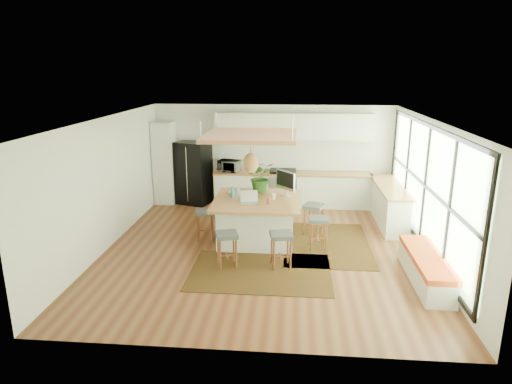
# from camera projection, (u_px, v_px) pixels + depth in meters

# --- Properties ---
(floor) EXTENTS (7.00, 7.00, 0.00)m
(floor) POSITION_uv_depth(u_px,v_px,m) (263.00, 249.00, 9.39)
(floor) COLOR #5E2E1A
(floor) RESTS_ON ground
(ceiling) EXTENTS (7.00, 7.00, 0.00)m
(ceiling) POSITION_uv_depth(u_px,v_px,m) (264.00, 119.00, 8.67)
(ceiling) COLOR white
(ceiling) RESTS_ON ground
(wall_back) EXTENTS (6.50, 0.00, 6.50)m
(wall_back) POSITION_uv_depth(u_px,v_px,m) (273.00, 154.00, 12.39)
(wall_back) COLOR white
(wall_back) RESTS_ON ground
(wall_front) EXTENTS (6.50, 0.00, 6.50)m
(wall_front) POSITION_uv_depth(u_px,v_px,m) (244.00, 258.00, 5.67)
(wall_front) COLOR white
(wall_front) RESTS_ON ground
(wall_left) EXTENTS (0.00, 7.00, 7.00)m
(wall_left) POSITION_uv_depth(u_px,v_px,m) (107.00, 183.00, 9.30)
(wall_left) COLOR white
(wall_left) RESTS_ON ground
(wall_right) EXTENTS (0.00, 7.00, 7.00)m
(wall_right) POSITION_uv_depth(u_px,v_px,m) (430.00, 191.00, 8.76)
(wall_right) COLOR white
(wall_right) RESTS_ON ground
(window_wall) EXTENTS (0.10, 6.20, 2.60)m
(window_wall) POSITION_uv_depth(u_px,v_px,m) (429.00, 188.00, 8.74)
(window_wall) COLOR black
(window_wall) RESTS_ON wall_right
(pantry) EXTENTS (0.55, 0.60, 2.25)m
(pantry) POSITION_uv_depth(u_px,v_px,m) (165.00, 163.00, 12.39)
(pantry) COLOR white
(pantry) RESTS_ON floor
(back_counter_base) EXTENTS (4.20, 0.60, 0.88)m
(back_counter_base) POSITION_uv_depth(u_px,v_px,m) (292.00, 190.00, 12.28)
(back_counter_base) COLOR white
(back_counter_base) RESTS_ON floor
(back_counter_top) EXTENTS (4.24, 0.64, 0.05)m
(back_counter_top) POSITION_uv_depth(u_px,v_px,m) (292.00, 173.00, 12.16)
(back_counter_top) COLOR #A7653B
(back_counter_top) RESTS_ON back_counter_base
(backsplash) EXTENTS (4.20, 0.02, 0.80)m
(backsplash) POSITION_uv_depth(u_px,v_px,m) (293.00, 155.00, 12.32)
(backsplash) COLOR white
(backsplash) RESTS_ON wall_back
(upper_cabinets) EXTENTS (4.20, 0.34, 0.70)m
(upper_cabinets) POSITION_uv_depth(u_px,v_px,m) (293.00, 126.00, 11.96)
(upper_cabinets) COLOR white
(upper_cabinets) RESTS_ON wall_back
(range) EXTENTS (0.76, 0.62, 1.00)m
(range) POSITION_uv_depth(u_px,v_px,m) (283.00, 187.00, 12.28)
(range) COLOR #A5A5AA
(range) RESTS_ON floor
(right_counter_base) EXTENTS (0.60, 2.50, 0.88)m
(right_counter_base) POSITION_uv_depth(u_px,v_px,m) (389.00, 205.00, 10.95)
(right_counter_base) COLOR white
(right_counter_base) RESTS_ON floor
(right_counter_top) EXTENTS (0.64, 2.54, 0.05)m
(right_counter_top) POSITION_uv_depth(u_px,v_px,m) (391.00, 186.00, 10.82)
(right_counter_top) COLOR #A7653B
(right_counter_top) RESTS_ON right_counter_base
(window_bench) EXTENTS (0.52, 2.00, 0.50)m
(window_bench) POSITION_uv_depth(u_px,v_px,m) (426.00, 268.00, 7.92)
(window_bench) COLOR white
(window_bench) RESTS_ON floor
(ceiling_panel) EXTENTS (1.86, 1.86, 0.80)m
(ceiling_panel) POSITION_uv_depth(u_px,v_px,m) (251.00, 149.00, 9.25)
(ceiling_panel) COLOR #A7653B
(ceiling_panel) RESTS_ON ceiling
(rug_near) EXTENTS (2.60, 1.80, 0.01)m
(rug_near) POSITION_uv_depth(u_px,v_px,m) (260.00, 272.00, 8.36)
(rug_near) COLOR black
(rug_near) RESTS_ON floor
(rug_right) EXTENTS (1.80, 2.60, 0.01)m
(rug_right) POSITION_uv_depth(u_px,v_px,m) (327.00, 244.00, 9.68)
(rug_right) COLOR black
(rug_right) RESTS_ON floor
(fridge) EXTENTS (1.02, 0.90, 1.72)m
(fridge) POSITION_uv_depth(u_px,v_px,m) (193.00, 170.00, 12.38)
(fridge) COLOR black
(fridge) RESTS_ON floor
(island) EXTENTS (1.85, 1.85, 0.93)m
(island) POSITION_uv_depth(u_px,v_px,m) (257.00, 220.00, 9.79)
(island) COLOR #A7653B
(island) RESTS_ON floor
(stool_near_left) EXTENTS (0.49, 0.49, 0.66)m
(stool_near_left) POSITION_uv_depth(u_px,v_px,m) (227.00, 248.00, 8.53)
(stool_near_left) COLOR #3F4446
(stool_near_left) RESTS_ON floor
(stool_near_right) EXTENTS (0.48, 0.48, 0.69)m
(stool_near_right) POSITION_uv_depth(u_px,v_px,m) (281.00, 250.00, 8.46)
(stool_near_right) COLOR #3F4446
(stool_near_right) RESTS_ON floor
(stool_right_front) EXTENTS (0.42, 0.42, 0.68)m
(stool_right_front) POSITION_uv_depth(u_px,v_px,m) (318.00, 232.00, 9.36)
(stool_right_front) COLOR #3F4446
(stool_right_front) RESTS_ON floor
(stool_right_back) EXTENTS (0.54, 0.54, 0.71)m
(stool_right_back) POSITION_uv_depth(u_px,v_px,m) (313.00, 219.00, 10.15)
(stool_right_back) COLOR #3F4446
(stool_right_back) RESTS_ON floor
(stool_left_side) EXTENTS (0.45, 0.45, 0.68)m
(stool_left_side) POSITION_uv_depth(u_px,v_px,m) (205.00, 224.00, 9.83)
(stool_left_side) COLOR #3F4446
(stool_left_side) RESTS_ON floor
(laptop) EXTENTS (0.43, 0.44, 0.27)m
(laptop) POSITION_uv_depth(u_px,v_px,m) (250.00, 198.00, 9.32)
(laptop) COLOR #A5A5AA
(laptop) RESTS_ON island
(monitor) EXTENTS (0.56, 0.60, 0.57)m
(monitor) POSITION_uv_depth(u_px,v_px,m) (286.00, 184.00, 9.88)
(monitor) COLOR #A5A5AA
(monitor) RESTS_ON island
(microwave) EXTENTS (0.62, 0.44, 0.38)m
(microwave) POSITION_uv_depth(u_px,v_px,m) (229.00, 164.00, 12.23)
(microwave) COLOR #A5A5AA
(microwave) RESTS_ON back_counter_top
(island_plant) EXTENTS (0.73, 0.79, 0.55)m
(island_plant) POSITION_uv_depth(u_px,v_px,m) (261.00, 180.00, 10.17)
(island_plant) COLOR #1E4C19
(island_plant) RESTS_ON island
(island_bowl) EXTENTS (0.29, 0.29, 0.06)m
(island_bowl) POSITION_uv_depth(u_px,v_px,m) (233.00, 193.00, 10.07)
(island_bowl) COLOR silver
(island_bowl) RESTS_ON island
(island_bottle_0) EXTENTS (0.07, 0.07, 0.19)m
(island_bottle_0) POSITION_uv_depth(u_px,v_px,m) (232.00, 193.00, 9.79)
(island_bottle_0) COLOR #2EAEB9
(island_bottle_0) RESTS_ON island
(island_bottle_1) EXTENTS (0.07, 0.07, 0.19)m
(island_bottle_1) POSITION_uv_depth(u_px,v_px,m) (238.00, 196.00, 9.53)
(island_bottle_1) COLOR silver
(island_bottle_1) RESTS_ON island
(island_bottle_2) EXTENTS (0.07, 0.07, 0.19)m
(island_bottle_2) POSITION_uv_depth(u_px,v_px,m) (268.00, 199.00, 9.33)
(island_bottle_2) COLOR #953A31
(island_bottle_2) RESTS_ON island
(island_bottle_3) EXTENTS (0.07, 0.07, 0.19)m
(island_bottle_3) POSITION_uv_depth(u_px,v_px,m) (274.00, 195.00, 9.66)
(island_bottle_3) COLOR silver
(island_bottle_3) RESTS_ON island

